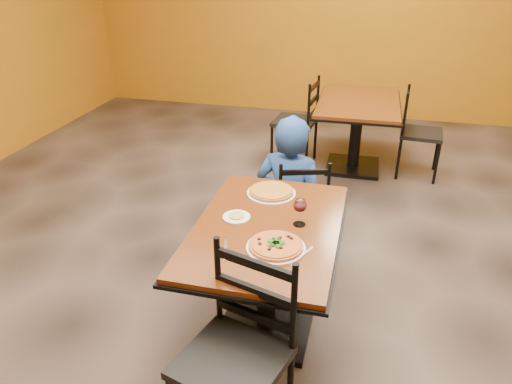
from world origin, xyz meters
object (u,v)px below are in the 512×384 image
(plate_far, at_px, (271,193))
(pizza_far, at_px, (271,191))
(table_main, at_px, (267,254))
(plate_main, at_px, (276,248))
(chair_second_right, at_px, (421,134))
(side_plate, at_px, (237,217))
(chair_second_left, at_px, (295,122))
(chair_main_far, at_px, (300,205))
(wine_glass, at_px, (300,211))
(chair_main_near, at_px, (232,363))
(pizza_main, at_px, (276,245))
(diner, at_px, (290,183))
(table_second, at_px, (357,119))

(plate_far, bearing_deg, pizza_far, -116.57)
(table_main, distance_m, plate_main, 0.31)
(plate_far, bearing_deg, table_main, -80.98)
(chair_second_right, bearing_deg, pizza_far, 158.55)
(table_main, height_order, side_plate, side_plate)
(plate_main, xyz_separation_m, plate_far, (-0.16, 0.60, 0.00))
(chair_second_left, bearing_deg, chair_main_far, 17.19)
(chair_second_left, bearing_deg, side_plate, 8.25)
(chair_second_right, distance_m, plate_far, 2.50)
(pizza_far, bearing_deg, wine_glass, -54.66)
(chair_second_right, xyz_separation_m, plate_far, (-1.07, -2.24, 0.30))
(chair_main_near, distance_m, wine_glass, 0.91)
(pizza_main, bearing_deg, table_main, 113.94)
(side_plate, bearing_deg, diner, 81.28)
(diner, bearing_deg, pizza_far, 97.49)
(chair_second_left, relative_size, pizza_far, 3.36)
(diner, height_order, pizza_far, diner)
(plate_main, xyz_separation_m, side_plate, (-0.29, 0.26, 0.00))
(plate_far, bearing_deg, table_second, 79.34)
(side_plate, bearing_deg, pizza_main, -41.87)
(table_second, distance_m, diner, 1.68)
(diner, height_order, plate_main, diner)
(plate_main, bearing_deg, chair_main_far, 92.29)
(plate_main, xyz_separation_m, wine_glass, (0.08, 0.27, 0.08))
(side_plate, bearing_deg, table_second, 77.94)
(chair_second_right, height_order, pizza_far, chair_second_right)
(table_main, distance_m, diner, 1.00)
(pizza_main, bearing_deg, pizza_far, 104.56)
(diner, distance_m, pizza_main, 1.24)
(pizza_main, xyz_separation_m, wine_glass, (0.08, 0.27, 0.07))
(chair_main_far, relative_size, wine_glass, 4.59)
(pizza_main, relative_size, side_plate, 1.77)
(chair_main_far, xyz_separation_m, pizza_main, (0.04, -1.11, 0.36))
(pizza_far, bearing_deg, chair_main_far, 77.68)
(chair_second_right, relative_size, side_plate, 5.63)
(chair_main_far, height_order, pizza_main, chair_main_far)
(chair_second_left, distance_m, wine_glass, 2.64)
(chair_main_far, height_order, wine_glass, wine_glass)
(side_plate, bearing_deg, chair_main_far, 74.19)
(chair_second_left, height_order, wine_glass, chair_second_left)
(table_second, height_order, plate_far, plate_far)
(chair_main_near, xyz_separation_m, chair_main_far, (0.03, 1.67, -0.08))
(chair_main_near, bearing_deg, side_plate, 120.85)
(table_second, height_order, chair_main_far, chair_main_far)
(pizza_far, bearing_deg, chair_second_left, 95.86)
(table_second, relative_size, pizza_main, 4.38)
(plate_main, bearing_deg, plate_far, 104.56)
(chair_main_far, xyz_separation_m, pizza_far, (-0.11, -0.51, 0.36))
(table_main, xyz_separation_m, chair_main_near, (0.01, -0.77, -0.07))
(table_main, distance_m, pizza_far, 0.45)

